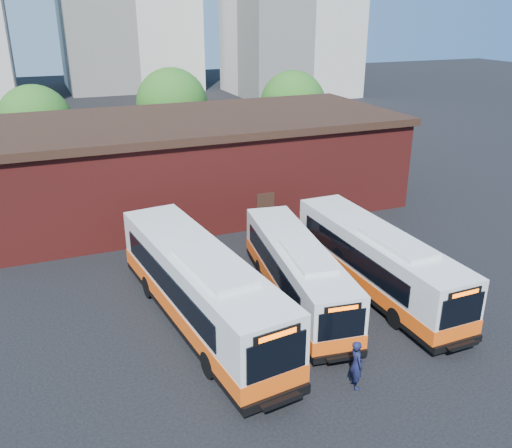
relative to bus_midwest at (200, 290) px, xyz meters
name	(u,v)px	position (x,y,z in m)	size (l,w,h in m)	color
ground	(330,358)	(4.14, -4.51, -1.69)	(220.00, 220.00, 0.00)	black
bus_midwest	(200,290)	(0.00, 0.00, 0.00)	(4.45, 13.83, 3.71)	silver
bus_mideast	(297,274)	(4.94, 0.34, -0.28)	(3.74, 11.50, 3.09)	silver
bus_east	(376,263)	(9.03, -0.28, -0.17)	(2.77, 12.31, 3.34)	silver
transit_worker	(356,364)	(4.10, -6.42, -0.69)	(0.72, 0.47, 1.98)	#121636
depot_building	(193,162)	(4.14, 15.49, 1.57)	(28.60, 12.60, 6.40)	maroon
tree_west	(35,122)	(-5.86, 27.49, 2.96)	(6.00, 6.00, 7.65)	#382314
tree_mid	(172,104)	(6.14, 29.49, 3.39)	(6.56, 6.56, 8.36)	#382314
tree_east	(293,104)	(17.14, 26.49, 3.14)	(6.24, 6.24, 7.96)	#382314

